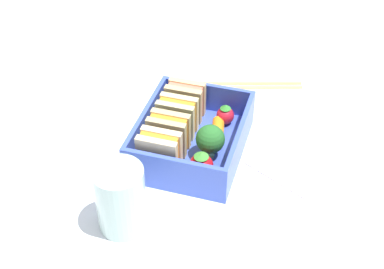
{
  "coord_description": "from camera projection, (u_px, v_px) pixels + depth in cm",
  "views": [
    {
      "loc": [
        -49.7,
        -14.79,
        47.25
      ],
      "look_at": [
        0.0,
        0.0,
        2.7
      ],
      "focal_mm": 50.0,
      "sensor_mm": 36.0,
      "label": 1
    }
  ],
  "objects": [
    {
      "name": "sandwich_left",
      "position": [
        159.0,
        152.0,
        0.64
      ],
      "size": [
        2.79,
        5.05,
        5.09
      ],
      "color": "beige",
      "rests_on": "bento_tray"
    },
    {
      "name": "sandwich_center_left",
      "position": [
        169.0,
        133.0,
        0.67
      ],
      "size": [
        2.79,
        5.05,
        5.09
      ],
      "color": "tan",
      "rests_on": "bento_tray"
    },
    {
      "name": "strawberry_far_left",
      "position": [
        201.0,
        165.0,
        0.64
      ],
      "size": [
        2.99,
        2.99,
        3.59
      ],
      "color": "red",
      "rests_on": "bento_tray"
    },
    {
      "name": "chopstick_pair",
      "position": [
        233.0,
        84.0,
        0.81
      ],
      "size": [
        7.76,
        20.6,
        0.7
      ],
      "color": "tan",
      "rests_on": "ground_plane"
    },
    {
      "name": "drinking_glass",
      "position": [
        121.0,
        199.0,
        0.58
      ],
      "size": [
        5.52,
        5.52,
        8.31
      ],
      "primitive_type": "cylinder",
      "color": "silver",
      "rests_on": "ground_plane"
    },
    {
      "name": "folded_napkin",
      "position": [
        302.0,
        158.0,
        0.69
      ],
      "size": [
        14.47,
        13.66,
        0.4
      ],
      "primitive_type": "cube",
      "rotation": [
        0.0,
        0.0,
        -0.46
      ],
      "color": "silver",
      "rests_on": "ground_plane"
    },
    {
      "name": "ground_plane",
      "position": [
        192.0,
        156.0,
        0.71
      ],
      "size": [
        120.0,
        120.0,
        2.0
      ],
      "primitive_type": "cube",
      "color": "white"
    },
    {
      "name": "bento_tray",
      "position": [
        192.0,
        147.0,
        0.7
      ],
      "size": [
        15.95,
        13.02,
        1.2
      ],
      "primitive_type": "cube",
      "color": "#3E58C3",
      "rests_on": "ground_plane"
    },
    {
      "name": "strawberry_left",
      "position": [
        225.0,
        115.0,
        0.72
      ],
      "size": [
        2.42,
        2.42,
        3.02
      ],
      "color": "red",
      "rests_on": "bento_tray"
    },
    {
      "name": "carrot_stick_far_left",
      "position": [
        218.0,
        132.0,
        0.7
      ],
      "size": [
        5.2,
        2.61,
        1.59
      ],
      "primitive_type": "cylinder",
      "rotation": [
        1.57,
        0.0,
        4.93
      ],
      "color": "orange",
      "rests_on": "bento_tray"
    },
    {
      "name": "broccoli_floret",
      "position": [
        210.0,
        140.0,
        0.66
      ],
      "size": [
        3.66,
        3.66,
        4.6
      ],
      "color": "#84D265",
      "rests_on": "bento_tray"
    },
    {
      "name": "sandwich_center",
      "position": [
        177.0,
        116.0,
        0.7
      ],
      "size": [
        2.79,
        5.05,
        5.09
      ],
      "color": "#D1C284",
      "rests_on": "bento_tray"
    },
    {
      "name": "sandwich_center_right",
      "position": [
        185.0,
        101.0,
        0.72
      ],
      "size": [
        2.79,
        5.05,
        5.09
      ],
      "color": "tan",
      "rests_on": "bento_tray"
    },
    {
      "name": "bento_rim",
      "position": [
        192.0,
        131.0,
        0.68
      ],
      "size": [
        15.95,
        13.02,
        4.12
      ],
      "color": "#3E58C3",
      "rests_on": "bento_tray"
    }
  ]
}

